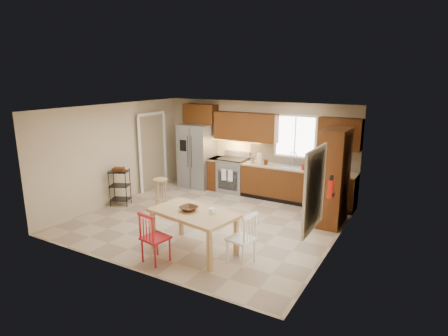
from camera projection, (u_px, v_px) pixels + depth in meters
floor at (208, 220)px, 8.41m from camera, size 5.50×5.50×0.00m
ceiling at (207, 108)px, 7.80m from camera, size 5.50×5.00×0.02m
wall_back at (256, 148)px, 10.21m from camera, size 5.50×0.02×2.50m
wall_front at (125, 199)px, 6.00m from camera, size 5.50×0.02×2.50m
wall_left at (115, 154)px, 9.43m from camera, size 0.02×5.00×2.50m
wall_right at (336, 184)px, 6.78m from camera, size 0.02×5.00×2.50m
refrigerator at (197, 156)px, 10.79m from camera, size 0.92×0.75×1.82m
range_stove at (233, 175)px, 10.40m from camera, size 0.76×0.63×0.92m
base_cabinet_narrow at (216, 173)px, 10.68m from camera, size 0.30×0.60×0.90m
base_cabinet_run at (297, 185)px, 9.53m from camera, size 2.92×0.60×0.90m
dishwasher at (315, 191)px, 9.02m from camera, size 0.60×0.02×0.78m
backsplash at (302, 155)px, 9.59m from camera, size 2.92×0.03×0.55m
upper_over_fridge at (200, 114)px, 10.68m from camera, size 1.00×0.35×0.55m
upper_left_block at (246, 127)px, 10.04m from camera, size 1.80×0.35×0.75m
upper_right_block at (340, 134)px, 8.84m from camera, size 1.00×0.35×0.75m
window_back at (295, 136)px, 9.57m from camera, size 1.12×0.04×1.12m
sink at (290, 169)px, 9.52m from camera, size 0.62×0.46×0.16m
undercab_glow at (235, 140)px, 10.26m from camera, size 1.60×0.30×0.01m
soap_bottle at (304, 166)px, 9.22m from camera, size 0.09×0.09×0.19m
paper_towel at (259, 158)px, 9.85m from camera, size 0.12×0.12×0.28m
canister_steel at (252, 159)px, 9.95m from camera, size 0.11×0.11×0.18m
canister_wood at (266, 162)px, 9.74m from camera, size 0.10×0.10×0.14m
pantry at (334, 177)px, 7.99m from camera, size 0.50×0.95×2.10m
fire_extinguisher at (331, 189)px, 7.00m from camera, size 0.12×0.12×0.36m
window_right at (314, 190)px, 5.80m from camera, size 0.04×1.02×1.32m
doorway at (152, 153)px, 10.53m from camera, size 0.04×0.95×2.10m
dining_table at (194, 232)px, 6.85m from camera, size 1.70×1.13×0.77m
chair_red at (156, 237)px, 6.45m from camera, size 0.50×0.50×0.92m
chair_white at (241, 238)px, 6.41m from camera, size 0.50×0.50×0.92m
table_bowl at (189, 211)px, 6.80m from camera, size 0.37×0.37×0.08m
table_jar at (212, 212)px, 6.66m from camera, size 0.13×0.13×0.14m
bar_stool at (161, 193)px, 9.18m from camera, size 0.40×0.40×0.72m
utility_cart at (120, 187)px, 9.30m from camera, size 0.57×0.52×0.92m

